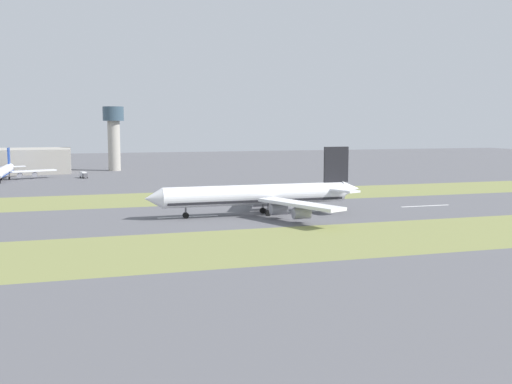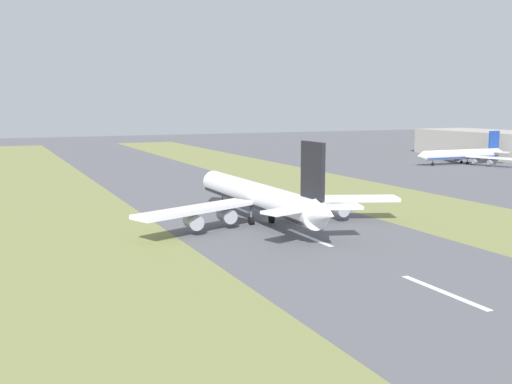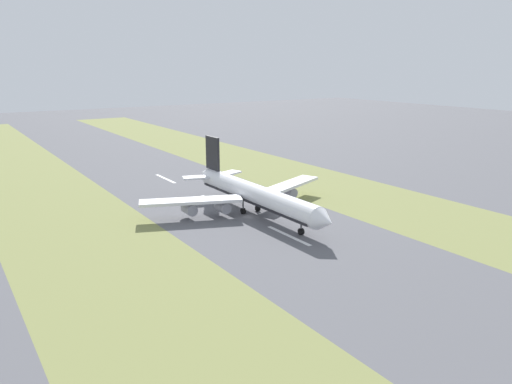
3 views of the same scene
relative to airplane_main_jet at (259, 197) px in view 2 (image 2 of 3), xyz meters
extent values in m
plane|color=#56565B|center=(2.97, 2.18, -6.02)|extent=(800.00, 800.00, 0.00)
cube|color=olive|center=(-42.03, 2.18, -6.02)|extent=(40.00, 600.00, 0.01)
cube|color=olive|center=(47.97, 2.18, -6.02)|extent=(40.00, 600.00, 0.01)
cube|color=silver|center=(2.97, -58.09, -6.01)|extent=(1.20, 18.00, 0.01)
cube|color=silver|center=(2.97, -18.09, -6.01)|extent=(1.20, 18.00, 0.01)
cube|color=silver|center=(2.97, 21.91, -6.01)|extent=(1.20, 18.00, 0.01)
cylinder|color=white|center=(-0.01, 1.91, 0.18)|extent=(6.34, 56.04, 6.00)
cone|color=white|center=(-0.20, 32.40, 0.18)|extent=(5.91, 5.04, 5.88)
cone|color=white|center=(0.18, -29.09, 0.98)|extent=(5.14, 6.03, 5.10)
cube|color=black|center=(-0.01, 1.91, -1.47)|extent=(6.03, 53.79, 0.70)
cube|color=white|center=(-17.47, -5.42, -0.72)|extent=(29.10, 16.58, 0.90)
cube|color=white|center=(17.53, -5.21, -0.72)|extent=(29.17, 16.27, 0.90)
cylinder|color=#93939E|center=(-8.99, -2.15, -3.17)|extent=(3.23, 4.82, 3.20)
cylinder|color=#93939E|center=(-17.97, -5.71, -3.17)|extent=(3.23, 4.82, 3.20)
cylinder|color=#93939E|center=(9.01, -2.04, -3.17)|extent=(3.23, 4.82, 3.20)
cylinder|color=#93939E|center=(18.03, -5.48, -3.17)|extent=(3.23, 4.82, 3.20)
cube|color=black|center=(0.15, -24.09, 8.68)|extent=(0.85, 8.00, 11.00)
cube|color=white|center=(-5.35, -24.13, 1.18)|extent=(10.88, 7.32, 0.60)
cube|color=white|center=(5.65, -24.06, 1.18)|extent=(10.86, 7.22, 0.60)
cylinder|color=#59595E|center=(-0.14, 23.18, -3.52)|extent=(0.50, 0.50, 3.20)
cylinder|color=black|center=(-0.14, 23.18, -5.12)|extent=(0.91, 1.81, 1.80)
cylinder|color=#59595E|center=(-2.59, -1.11, -3.52)|extent=(0.50, 0.50, 3.20)
cylinder|color=black|center=(-2.59, -1.11, -5.12)|extent=(0.91, 1.81, 1.80)
cylinder|color=#59595E|center=(2.61, -1.08, -3.52)|extent=(0.50, 0.50, 3.20)
cylinder|color=black|center=(2.61, -1.08, -5.12)|extent=(0.91, 1.81, 1.80)
cube|color=#A39E93|center=(186.43, 103.71, 0.67)|extent=(36.00, 96.59, 13.38)
cylinder|color=silver|center=(141.43, 86.18, -1.43)|extent=(41.60, 5.58, 4.45)
cone|color=silver|center=(118.84, 86.80, -1.43)|extent=(3.82, 4.46, 4.36)
cone|color=silver|center=(164.39, 85.55, -0.83)|extent=(4.55, 3.90, 3.78)
cube|color=navy|center=(141.43, 86.18, -2.65)|extent=(39.94, 5.31, 0.52)
cube|color=silver|center=(146.42, 73.07, -2.09)|extent=(11.67, 21.69, 0.67)
cube|color=silver|center=(147.13, 99.00, -2.09)|extent=(12.67, 21.47, 0.67)
cylinder|color=#93939E|center=(144.21, 79.43, -3.91)|extent=(3.62, 2.47, 2.37)
cylinder|color=#93939E|center=(146.62, 72.70, -3.91)|extent=(3.62, 2.47, 2.37)
cylinder|color=#93939E|center=(144.57, 92.77, -3.91)|extent=(3.62, 2.47, 2.37)
cylinder|color=#93939E|center=(147.35, 99.36, -3.91)|extent=(3.62, 2.47, 2.37)
cube|color=navy|center=(160.69, 85.65, 4.87)|extent=(5.94, 0.75, 8.15)
cube|color=silver|center=(160.57, 81.58, -0.69)|extent=(5.22, 8.03, 0.44)
cube|color=silver|center=(160.80, 89.73, -0.69)|extent=(5.55, 8.07, 0.44)
cylinder|color=#59595E|center=(125.66, 86.61, -4.17)|extent=(0.37, 0.37, 2.37)
cylinder|color=black|center=(125.66, 86.61, -5.35)|extent=(1.35, 0.70, 1.33)
cylinder|color=#59595E|center=(143.60, 84.19, -4.17)|extent=(0.37, 0.37, 2.37)
cylinder|color=black|center=(143.60, 84.19, -5.35)|extent=(1.35, 0.70, 1.33)
cylinder|color=#59595E|center=(143.70, 88.05, -4.17)|extent=(0.37, 0.37, 2.37)
cylinder|color=black|center=(143.70, 88.05, -5.35)|extent=(1.35, 0.70, 1.33)
camera|label=1|loc=(-169.58, 53.46, 21.31)|focal=42.00mm
camera|label=2|loc=(-57.11, -123.77, 21.25)|focal=42.00mm
camera|label=3|loc=(76.96, 119.86, 36.83)|focal=35.00mm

